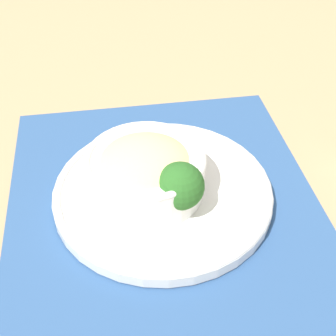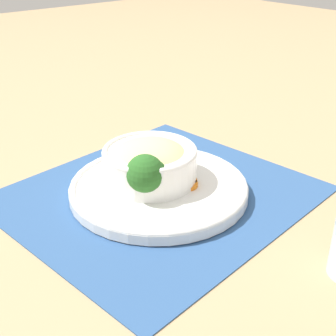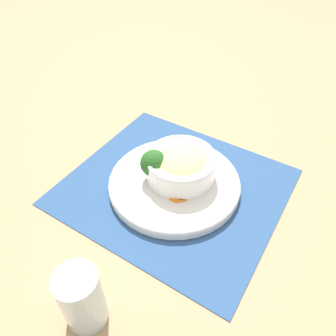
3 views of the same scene
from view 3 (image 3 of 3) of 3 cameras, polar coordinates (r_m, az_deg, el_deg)
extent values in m
plane|color=tan|center=(0.75, 1.11, -3.32)|extent=(4.00, 4.00, 0.00)
cube|color=#2D5184|center=(0.75, 1.11, -3.21)|extent=(0.51, 0.47, 0.00)
cylinder|color=white|center=(0.74, 1.12, -2.68)|extent=(0.30, 0.30, 0.02)
torus|color=white|center=(0.74, 1.13, -2.25)|extent=(0.30, 0.30, 0.01)
cylinder|color=white|center=(0.73, 1.98, 0.36)|extent=(0.16, 0.16, 0.05)
torus|color=white|center=(0.72, 2.03, 1.95)|extent=(0.16, 0.16, 0.01)
ellipsoid|color=beige|center=(0.73, 2.00, 1.15)|extent=(0.13, 0.13, 0.06)
cylinder|color=#759E51|center=(0.74, -2.42, -1.07)|extent=(0.03, 0.03, 0.02)
sphere|color=#286023|center=(0.72, -2.50, 0.83)|extent=(0.06, 0.06, 0.06)
sphere|color=#286023|center=(0.70, -1.87, 0.21)|extent=(0.03, 0.03, 0.03)
sphere|color=#286023|center=(0.72, -3.12, 1.76)|extent=(0.02, 0.02, 0.02)
cylinder|color=orange|center=(0.71, 1.61, -4.65)|extent=(0.04, 0.04, 0.01)
cylinder|color=orange|center=(0.71, 2.44, -4.50)|extent=(0.04, 0.04, 0.01)
cylinder|color=orange|center=(0.71, 3.19, -4.21)|extent=(0.04, 0.04, 0.01)
cylinder|color=silver|center=(0.55, -14.75, -21.11)|extent=(0.07, 0.07, 0.12)
cylinder|color=silver|center=(0.57, -14.34, -22.07)|extent=(0.06, 0.06, 0.07)
camera|label=1|loc=(0.89, -27.09, 33.74)|focal=50.00mm
camera|label=2|loc=(0.76, -60.38, 10.98)|focal=50.00mm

